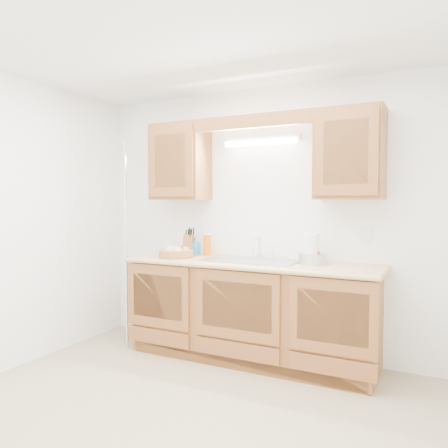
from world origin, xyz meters
The scene contains 17 objects.
room centered at (0.00, 0.00, 1.25)m, with size 3.52×3.50×2.50m.
base_cabinets centered at (0.00, 1.20, 0.44)m, with size 2.20×0.60×0.86m, color brown.
countertop centered at (0.00, 1.19, 0.88)m, with size 2.30×0.63×0.04m, color tan.
upper_cabinet_left centered at (-0.83, 1.33, 1.83)m, with size 0.55×0.33×0.75m, color brown.
upper_cabinet_right centered at (0.83, 1.33, 1.83)m, with size 0.55×0.33×0.75m, color brown.
valance centered at (0.00, 1.19, 2.14)m, with size 2.20×0.05×0.12m, color brown.
fluorescent_fixture centered at (0.00, 1.42, 2.00)m, with size 0.76×0.08×0.08m.
sink centered at (0.00, 1.21, 0.83)m, with size 0.84×0.46×0.36m.
wire_shelf_pole centered at (-1.20, 0.94, 1.00)m, with size 0.03×0.03×2.00m, color silver.
outlet_plate centered at (0.95, 1.49, 1.15)m, with size 0.08×0.01×0.12m, color white.
fruit_basket centered at (-0.74, 1.12, 0.95)m, with size 0.43×0.43×0.10m.
knife_block centered at (-0.73, 1.33, 1.00)m, with size 0.12×0.17×0.28m.
orange_canister centered at (-0.54, 1.36, 1.01)m, with size 0.08×0.08×0.22m.
soap_bottle centered at (-0.67, 1.35, 0.99)m, with size 0.08×0.08×0.18m, color #2A84D3.
sponge centered at (0.54, 1.44, 0.91)m, with size 0.13×0.09×0.03m.
paper_towel centered at (0.54, 1.25, 1.03)m, with size 0.15×0.15×0.31m.
apple_bowl centered at (0.54, 1.27, 0.95)m, with size 0.29×0.29×0.12m.
Camera 1 is at (1.53, -2.39, 1.44)m, focal length 35.00 mm.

